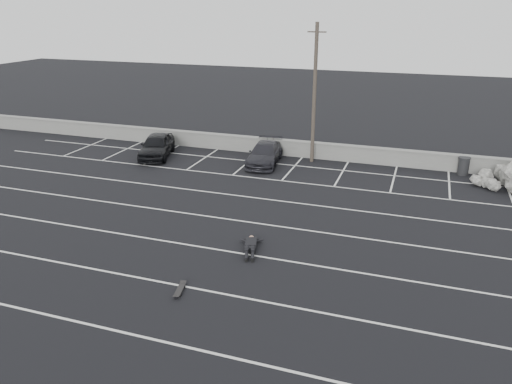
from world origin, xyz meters
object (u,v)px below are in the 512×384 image
at_px(trash_bin, 464,166).
at_px(skateboard, 180,290).
at_px(utility_pole, 314,94).
at_px(person, 251,241).
at_px(car_right, 265,154).
at_px(car_left, 157,146).

bearing_deg(trash_bin, skateboard, -120.29).
relative_size(utility_pole, person, 3.12).
xyz_separation_m(car_right, trash_bin, (11.68, 1.73, -0.11)).
distance_m(car_right, trash_bin, 11.81).
relative_size(trash_bin, person, 0.39).
bearing_deg(skateboard, utility_pole, 74.95).
bearing_deg(utility_pole, skateboard, -93.01).
relative_size(car_left, trash_bin, 4.14).
bearing_deg(person, car_right, 88.56).
relative_size(car_left, skateboard, 4.89).
xyz_separation_m(car_left, trash_bin, (18.82, 2.57, -0.21)).
bearing_deg(skateboard, person, 61.46).
relative_size(car_left, person, 1.62).
bearing_deg(trash_bin, car_right, -171.59).
height_order(utility_pole, trash_bin, utility_pole).
relative_size(car_right, trash_bin, 4.19).
bearing_deg(car_right, car_left, 179.68).
relative_size(person, skateboard, 3.02).
bearing_deg(car_left, person, -61.66).
xyz_separation_m(utility_pole, person, (0.33, -12.51, -4.02)).
height_order(car_right, person, car_right).
xyz_separation_m(car_right, skateboard, (1.83, -15.15, -0.56)).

